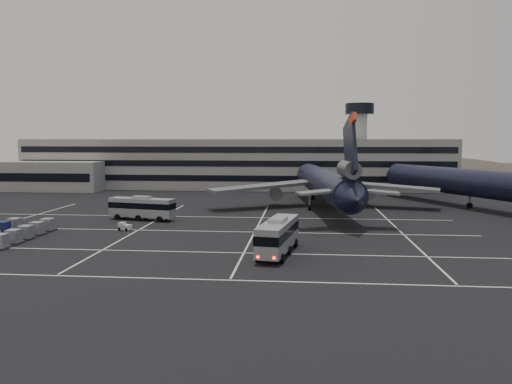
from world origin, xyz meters
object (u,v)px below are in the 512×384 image
bus_near (278,234)px  bus_far (142,207)px  uld_cluster (8,232)px  trijet_main (325,183)px

bus_near → bus_far: size_ratio=1.07×
bus_near → bus_far: 34.40m
bus_far → uld_cluster: bus_far is taller
trijet_main → bus_near: size_ratio=4.46×
trijet_main → bus_far: trijet_main is taller
bus_far → trijet_main: bearing=-50.8°
bus_far → uld_cluster: 22.54m
trijet_main → bus_far: 36.17m
bus_near → bus_far: (-24.77, 23.87, -0.17)m
trijet_main → bus_near: bearing=-107.4°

